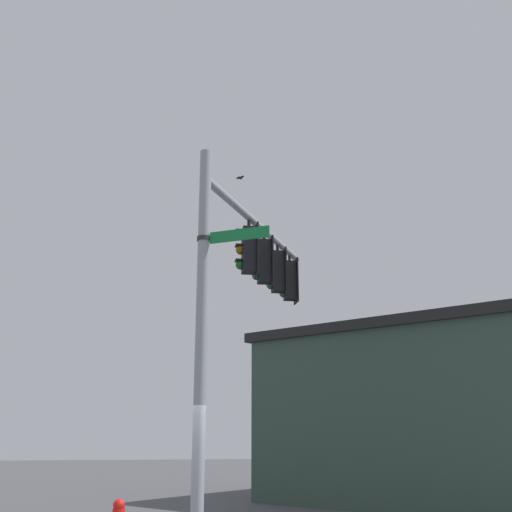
% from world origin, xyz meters
% --- Properties ---
extents(signal_pole, '(0.23, 0.23, 7.37)m').
position_xyz_m(signal_pole, '(0.00, 0.00, 3.68)').
color(signal_pole, gray).
rests_on(signal_pole, ground).
extents(mast_arm, '(5.38, 3.14, 0.17)m').
position_xyz_m(mast_arm, '(2.65, -1.49, 6.78)').
color(mast_arm, gray).
extents(traffic_light_nearest_pole, '(0.54, 0.49, 1.31)m').
position_xyz_m(traffic_light_nearest_pole, '(2.03, -1.13, 6.00)').
color(traffic_light_nearest_pole, black).
extents(traffic_light_mid_inner, '(0.54, 0.49, 1.31)m').
position_xyz_m(traffic_light_mid_inner, '(2.92, -1.63, 6.00)').
color(traffic_light_mid_inner, black).
extents(traffic_light_mid_outer, '(0.54, 0.49, 1.31)m').
position_xyz_m(traffic_light_mid_outer, '(3.81, -2.13, 6.00)').
color(traffic_light_mid_outer, black).
extents(traffic_light_arm_end, '(0.54, 0.49, 1.31)m').
position_xyz_m(traffic_light_arm_end, '(4.70, -2.63, 6.00)').
color(traffic_light_arm_end, black).
extents(street_name_sign, '(0.79, 1.29, 0.22)m').
position_xyz_m(street_name_sign, '(-0.21, -0.37, 5.56)').
color(street_name_sign, '#147238').
extents(bird_flying, '(0.24, 0.25, 0.07)m').
position_xyz_m(bird_flying, '(6.36, -1.47, 9.66)').
color(bird_flying, black).
extents(storefront_building, '(12.28, 12.07, 5.16)m').
position_xyz_m(storefront_building, '(7.17, -7.98, 2.59)').
color(storefront_building, '#33473D').
rests_on(storefront_building, ground).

